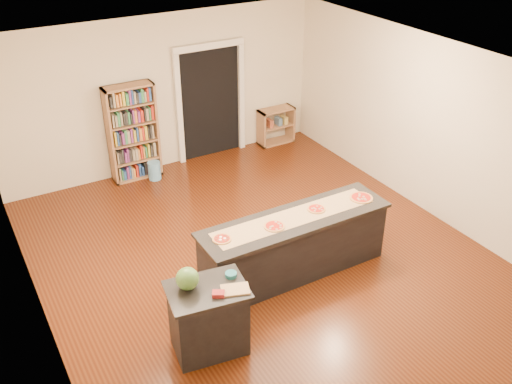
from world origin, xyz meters
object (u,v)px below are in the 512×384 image
bookshelf (133,133)px  waste_bin (154,171)px  watermelon (187,279)px  kitchen_island (294,245)px  side_counter (208,319)px  low_shelf (276,126)px

bookshelf → waste_bin: size_ratio=5.22×
waste_bin → watermelon: watermelon is taller
watermelon → bookshelf: bearing=78.3°
kitchen_island → bookshelf: bookshelf is taller
kitchen_island → bookshelf: (-0.91, 3.79, 0.42)m
side_counter → watermelon: 0.60m
kitchen_island → waste_bin: bearing=100.7°
waste_bin → low_shelf: bearing=5.0°
kitchen_island → bookshelf: size_ratio=1.55×
kitchen_island → waste_bin: (-0.67, 3.55, -0.28)m
kitchen_island → waste_bin: size_ratio=8.07×
bookshelf → low_shelf: (2.97, -0.00, -0.50)m
low_shelf → waste_bin: 2.74m
bookshelf → waste_bin: bookshelf is taller
bookshelf → watermelon: bearing=-101.7°
watermelon → low_shelf: bearing=48.5°
low_shelf → side_counter: bearing=-129.5°
waste_bin → watermelon: (-1.15, -4.14, 0.84)m
low_shelf → kitchen_island: bearing=-118.5°
bookshelf → low_shelf: bearing=-0.1°
side_counter → waste_bin: 4.38m
kitchen_island → watermelon: 1.99m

